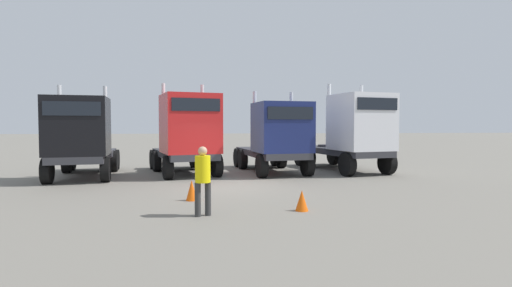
% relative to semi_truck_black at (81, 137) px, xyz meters
% --- Properties ---
extents(ground, '(200.00, 200.00, 0.00)m').
position_rel_semi_truck_black_xyz_m(ground, '(6.30, -3.05, -1.84)').
color(ground, slate).
extents(semi_truck_black, '(3.28, 6.44, 4.13)m').
position_rel_semi_truck_black_xyz_m(semi_truck_black, '(0.00, 0.00, 0.00)').
color(semi_truck_black, '#333338').
rests_on(semi_truck_black, ground).
extents(semi_truck_red, '(3.84, 6.10, 4.36)m').
position_rel_semi_truck_black_xyz_m(semi_truck_red, '(4.54, 0.72, 0.15)').
color(semi_truck_red, '#333338').
rests_on(semi_truck_red, ground).
extents(semi_truck_navy, '(3.30, 6.38, 4.01)m').
position_rel_semi_truck_black_xyz_m(semi_truck_navy, '(8.80, 0.71, -0.05)').
color(semi_truck_navy, '#333338').
rests_on(semi_truck_navy, ground).
extents(semi_truck_white, '(3.68, 6.70, 4.45)m').
position_rel_semi_truck_black_xyz_m(semi_truck_white, '(12.71, 0.80, 0.19)').
color(semi_truck_white, '#333338').
rests_on(semi_truck_white, ground).
extents(visitor_in_hivis, '(0.51, 0.51, 1.81)m').
position_rel_semi_truck_black_xyz_m(visitor_in_hivis, '(5.24, -7.77, -0.79)').
color(visitor_in_hivis, '#303030').
rests_on(visitor_in_hivis, ground).
extents(traffic_cone_near, '(0.36, 0.36, 0.57)m').
position_rel_semi_truck_black_xyz_m(traffic_cone_near, '(7.94, -7.51, -1.55)').
color(traffic_cone_near, '#F2590C').
rests_on(traffic_cone_near, ground).
extents(traffic_cone_mid, '(0.36, 0.36, 0.64)m').
position_rel_semi_truck_black_xyz_m(traffic_cone_mid, '(4.90, -5.59, -1.52)').
color(traffic_cone_mid, '#F2590C').
rests_on(traffic_cone_mid, ground).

